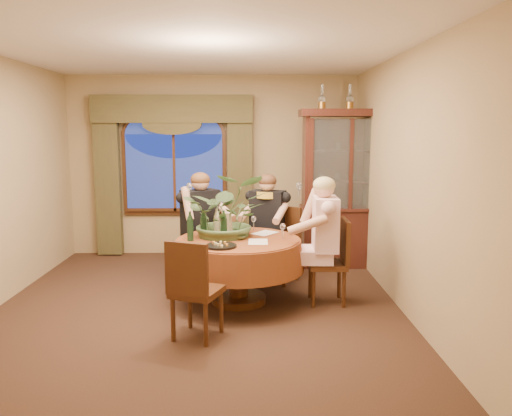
{
  "coord_description": "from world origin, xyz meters",
  "views": [
    {
      "loc": [
        0.58,
        -5.37,
        1.97
      ],
      "look_at": [
        0.65,
        0.15,
        1.1
      ],
      "focal_mm": 35.0,
      "sensor_mm": 36.0,
      "label": 1
    }
  ],
  "objects_px": {
    "person_back": "(200,228)",
    "wine_bottle_3": "(203,224)",
    "dining_table": "(239,271)",
    "person_scarf": "(268,226)",
    "chair_right": "(327,262)",
    "chair_back": "(204,243)",
    "oil_lamp_right": "(378,97)",
    "olive_bowl": "(239,237)",
    "wine_bottle_0": "(217,223)",
    "wine_bottle_1": "(224,225)",
    "wine_bottle_2": "(190,226)",
    "oil_lamp_center": "(350,97)",
    "stoneware_vase": "(227,225)",
    "chair_front_left": "(197,289)",
    "oil_lamp_left": "(322,97)",
    "person_pink": "(325,241)",
    "china_cabinet": "(347,189)",
    "centerpiece_plant": "(227,182)",
    "chair_back_right": "(279,246)"
  },
  "relations": [
    {
      "from": "person_back",
      "to": "wine_bottle_3",
      "type": "distance_m",
      "value": 0.81
    },
    {
      "from": "dining_table",
      "to": "person_scarf",
      "type": "xyz_separation_m",
      "value": [
        0.37,
        0.98,
        0.33
      ]
    },
    {
      "from": "chair_right",
      "to": "chair_back",
      "type": "distance_m",
      "value": 1.78
    },
    {
      "from": "dining_table",
      "to": "oil_lamp_right",
      "type": "relative_size",
      "value": 4.41
    },
    {
      "from": "oil_lamp_right",
      "to": "person_scarf",
      "type": "height_order",
      "value": "oil_lamp_right"
    },
    {
      "from": "olive_bowl",
      "to": "wine_bottle_0",
      "type": "xyz_separation_m",
      "value": [
        -0.26,
        0.12,
        0.14
      ]
    },
    {
      "from": "oil_lamp_right",
      "to": "wine_bottle_1",
      "type": "distance_m",
      "value": 3.07
    },
    {
      "from": "person_scarf",
      "to": "wine_bottle_2",
      "type": "distance_m",
      "value": 1.42
    },
    {
      "from": "oil_lamp_center",
      "to": "person_back",
      "type": "xyz_separation_m",
      "value": [
        -2.04,
        -0.8,
        -1.7
      ]
    },
    {
      "from": "person_back",
      "to": "stoneware_vase",
      "type": "height_order",
      "value": "person_back"
    },
    {
      "from": "chair_front_left",
      "to": "wine_bottle_0",
      "type": "distance_m",
      "value": 1.14
    },
    {
      "from": "dining_table",
      "to": "oil_lamp_left",
      "type": "xyz_separation_m",
      "value": [
        1.14,
        1.6,
        2.05
      ]
    },
    {
      "from": "chair_back",
      "to": "person_back",
      "type": "height_order",
      "value": "person_back"
    },
    {
      "from": "person_scarf",
      "to": "chair_back",
      "type": "bearing_deg",
      "value": 21.41
    },
    {
      "from": "person_pink",
      "to": "chair_right",
      "type": "bearing_deg",
      "value": -64.97
    },
    {
      "from": "dining_table",
      "to": "person_back",
      "type": "height_order",
      "value": "person_back"
    },
    {
      "from": "chair_back",
      "to": "person_pink",
      "type": "bearing_deg",
      "value": 119.27
    },
    {
      "from": "stoneware_vase",
      "to": "person_back",
      "type": "bearing_deg",
      "value": 118.49
    },
    {
      "from": "person_back",
      "to": "oil_lamp_left",
      "type": "bearing_deg",
      "value": 173.31
    },
    {
      "from": "chair_right",
      "to": "person_pink",
      "type": "relative_size",
      "value": 0.66
    },
    {
      "from": "oil_lamp_right",
      "to": "stoneware_vase",
      "type": "height_order",
      "value": "oil_lamp_right"
    },
    {
      "from": "dining_table",
      "to": "china_cabinet",
      "type": "xyz_separation_m",
      "value": [
        1.54,
        1.6,
        0.75
      ]
    },
    {
      "from": "person_scarf",
      "to": "oil_lamp_right",
      "type": "bearing_deg",
      "value": -137.66
    },
    {
      "from": "wine_bottle_1",
      "to": "wine_bottle_2",
      "type": "bearing_deg",
      "value": -174.5
    },
    {
      "from": "wine_bottle_3",
      "to": "centerpiece_plant",
      "type": "bearing_deg",
      "value": 28.24
    },
    {
      "from": "person_pink",
      "to": "chair_back",
      "type": "bearing_deg",
      "value": 57.44
    },
    {
      "from": "chair_front_left",
      "to": "stoneware_vase",
      "type": "height_order",
      "value": "stoneware_vase"
    },
    {
      "from": "china_cabinet",
      "to": "wine_bottle_0",
      "type": "relative_size",
      "value": 6.83
    },
    {
      "from": "china_cabinet",
      "to": "chair_right",
      "type": "xyz_separation_m",
      "value": [
        -0.52,
        -1.62,
        -0.65
      ]
    },
    {
      "from": "centerpiece_plant",
      "to": "olive_bowl",
      "type": "distance_m",
      "value": 0.65
    },
    {
      "from": "oil_lamp_center",
      "to": "person_scarf",
      "type": "relative_size",
      "value": 0.24
    },
    {
      "from": "person_pink",
      "to": "wine_bottle_2",
      "type": "distance_m",
      "value": 1.52
    },
    {
      "from": "chair_right",
      "to": "wine_bottle_3",
      "type": "xyz_separation_m",
      "value": [
        -1.4,
        0.03,
        0.44
      ]
    },
    {
      "from": "china_cabinet",
      "to": "olive_bowl",
      "type": "height_order",
      "value": "china_cabinet"
    },
    {
      "from": "olive_bowl",
      "to": "oil_lamp_left",
      "type": "bearing_deg",
      "value": 55.38
    },
    {
      "from": "chair_front_left",
      "to": "centerpiece_plant",
      "type": "relative_size",
      "value": 0.89
    },
    {
      "from": "wine_bottle_0",
      "to": "chair_back",
      "type": "bearing_deg",
      "value": 104.49
    },
    {
      "from": "china_cabinet",
      "to": "wine_bottle_1",
      "type": "xyz_separation_m",
      "value": [
        -1.69,
        -1.67,
        -0.21
      ]
    },
    {
      "from": "china_cabinet",
      "to": "wine_bottle_2",
      "type": "bearing_deg",
      "value": -140.5
    },
    {
      "from": "chair_back_right",
      "to": "olive_bowl",
      "type": "bearing_deg",
      "value": 91.87
    },
    {
      "from": "wine_bottle_1",
      "to": "oil_lamp_right",
      "type": "bearing_deg",
      "value": 38.63
    },
    {
      "from": "oil_lamp_right",
      "to": "olive_bowl",
      "type": "bearing_deg",
      "value": -139.42
    },
    {
      "from": "china_cabinet",
      "to": "wine_bottle_1",
      "type": "bearing_deg",
      "value": -135.47
    },
    {
      "from": "chair_front_left",
      "to": "wine_bottle_3",
      "type": "distance_m",
      "value": 1.08
    },
    {
      "from": "oil_lamp_center",
      "to": "wine_bottle_0",
      "type": "bearing_deg",
      "value": -139.53
    },
    {
      "from": "person_pink",
      "to": "olive_bowl",
      "type": "distance_m",
      "value": 0.97
    },
    {
      "from": "china_cabinet",
      "to": "chair_back_right",
      "type": "xyz_separation_m",
      "value": [
        -1.03,
        -0.8,
        -0.65
      ]
    },
    {
      "from": "dining_table",
      "to": "china_cabinet",
      "type": "relative_size",
      "value": 0.67
    },
    {
      "from": "china_cabinet",
      "to": "oil_lamp_center",
      "type": "distance_m",
      "value": 1.3
    },
    {
      "from": "person_scarf",
      "to": "wine_bottle_3",
      "type": "xyz_separation_m",
      "value": [
        -0.76,
        -0.96,
        0.21
      ]
    }
  ]
}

